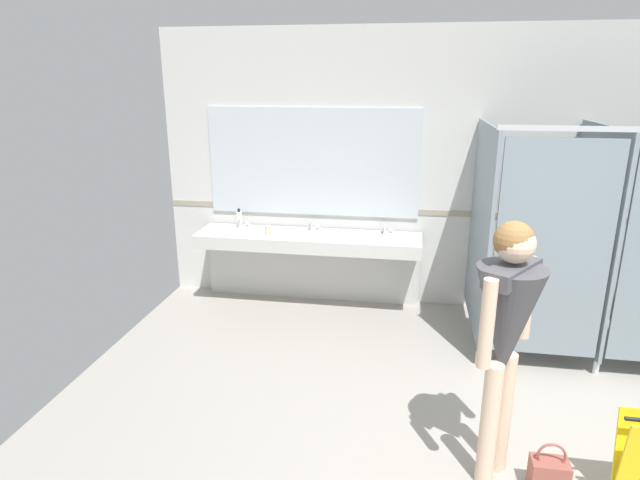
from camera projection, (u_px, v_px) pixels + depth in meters
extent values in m
cube|color=silver|center=(510.00, 174.00, 5.55)|extent=(7.47, 0.12, 2.96)
cube|color=#9E937F|center=(507.00, 216.00, 5.61)|extent=(7.47, 0.01, 0.06)
cube|color=silver|center=(308.00, 240.00, 5.75)|extent=(2.42, 0.56, 0.14)
cube|color=silver|center=(312.00, 269.00, 6.10)|extent=(2.42, 0.08, 0.69)
cube|color=beige|center=(235.00, 236.00, 5.84)|extent=(0.42, 0.31, 0.11)
cylinder|color=silver|center=(241.00, 222.00, 6.02)|extent=(0.04, 0.04, 0.11)
cylinder|color=silver|center=(239.00, 219.00, 5.96)|extent=(0.03, 0.11, 0.03)
sphere|color=silver|center=(247.00, 224.00, 6.03)|extent=(0.04, 0.04, 0.04)
cube|color=beige|center=(307.00, 239.00, 5.71)|extent=(0.42, 0.31, 0.11)
cylinder|color=silver|center=(311.00, 225.00, 5.89)|extent=(0.04, 0.04, 0.11)
cylinder|color=silver|center=(310.00, 222.00, 5.83)|extent=(0.03, 0.11, 0.03)
sphere|color=silver|center=(317.00, 227.00, 5.90)|extent=(0.04, 0.04, 0.04)
cube|color=beige|center=(383.00, 243.00, 5.59)|extent=(0.42, 0.31, 0.11)
cylinder|color=silver|center=(384.00, 228.00, 5.76)|extent=(0.04, 0.04, 0.11)
cylinder|color=silver|center=(384.00, 225.00, 5.70)|extent=(0.03, 0.11, 0.03)
sphere|color=silver|center=(391.00, 230.00, 5.77)|extent=(0.04, 0.04, 0.04)
cube|color=silver|center=(312.00, 162.00, 5.79)|extent=(2.32, 0.02, 1.16)
cube|color=gray|center=(480.00, 228.00, 5.01)|extent=(0.03, 1.34, 1.93)
cylinder|color=silver|center=(478.00, 358.00, 4.73)|extent=(0.05, 0.05, 0.12)
cube|color=gray|center=(591.00, 233.00, 4.86)|extent=(0.03, 1.34, 1.93)
cylinder|color=silver|center=(596.00, 367.00, 4.58)|extent=(0.05, 0.05, 0.12)
cube|color=gray|center=(552.00, 252.00, 4.33)|extent=(0.90, 0.03, 1.83)
cylinder|color=beige|center=(503.00, 412.00, 3.37)|extent=(0.11, 0.11, 0.82)
cylinder|color=beige|center=(489.00, 425.00, 3.25)|extent=(0.11, 0.11, 0.82)
cone|color=#47474C|center=(506.00, 324.00, 3.12)|extent=(0.56, 0.56, 0.70)
cube|color=#47474C|center=(512.00, 273.00, 3.03)|extent=(0.38, 0.46, 0.10)
cylinder|color=beige|center=(527.00, 298.00, 3.27)|extent=(0.08, 0.08, 0.53)
cylinder|color=beige|center=(487.00, 324.00, 2.92)|extent=(0.08, 0.08, 0.53)
sphere|color=beige|center=(515.00, 244.00, 2.98)|extent=(0.22, 0.22, 0.22)
sphere|color=olive|center=(514.00, 241.00, 2.98)|extent=(0.23, 0.23, 0.23)
cube|color=#934C42|center=(549.00, 476.00, 3.25)|extent=(0.22, 0.14, 0.22)
torus|color=#934C42|center=(552.00, 456.00, 3.21)|extent=(0.17, 0.02, 0.17)
cylinder|color=white|center=(239.00, 219.00, 5.99)|extent=(0.07, 0.07, 0.17)
cylinder|color=black|center=(239.00, 210.00, 5.96)|extent=(0.03, 0.03, 0.04)
cylinder|color=beige|center=(268.00, 230.00, 5.69)|extent=(0.07, 0.07, 0.10)
cube|color=yellow|center=(640.00, 457.00, 3.13)|extent=(0.28, 0.10, 0.60)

